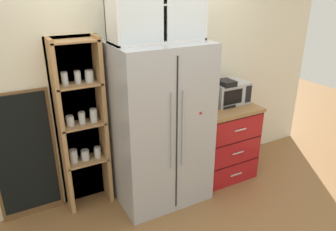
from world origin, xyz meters
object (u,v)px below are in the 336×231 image
(refrigerator, at_px, (160,125))
(bottle_clear, at_px, (227,98))
(microwave, at_px, (228,92))
(coffee_maker, at_px, (224,93))
(mug_red, at_px, (207,108))
(chalkboard_menu, at_px, (25,157))
(bottle_green, at_px, (213,100))

(refrigerator, height_order, bottle_clear, refrigerator)
(microwave, relative_size, coffee_maker, 1.42)
(refrigerator, distance_m, bottle_clear, 0.88)
(microwave, distance_m, mug_red, 0.42)
(refrigerator, relative_size, microwave, 3.94)
(coffee_maker, height_order, chalkboard_menu, chalkboard_menu)
(mug_red, bearing_deg, bottle_green, 21.19)
(microwave, relative_size, bottle_green, 1.79)
(coffee_maker, bearing_deg, bottle_clear, -90.00)
(chalkboard_menu, bearing_deg, refrigerator, -14.22)
(mug_red, bearing_deg, bottle_clear, 5.63)
(bottle_green, bearing_deg, coffee_maker, 12.96)
(bottle_green, distance_m, chalkboard_menu, 2.06)
(bottle_clear, bearing_deg, coffee_maker, 90.00)
(refrigerator, xyz_separation_m, microwave, (0.97, 0.09, 0.18))
(refrigerator, distance_m, mug_red, 0.59)
(microwave, xyz_separation_m, bottle_clear, (-0.10, -0.10, -0.02))
(bottle_green, height_order, chalkboard_menu, chalkboard_menu)
(coffee_maker, distance_m, bottle_clear, 0.07)
(bottle_green, xyz_separation_m, chalkboard_menu, (-2.00, 0.33, -0.35))
(coffee_maker, distance_m, chalkboard_menu, 2.24)
(bottle_clear, height_order, bottle_green, bottle_clear)
(microwave, distance_m, bottle_clear, 0.14)
(coffee_maker, xyz_separation_m, chalkboard_menu, (-2.19, 0.28, -0.40))
(chalkboard_menu, bearing_deg, mug_red, -11.00)
(bottle_green, bearing_deg, microwave, 16.61)
(refrigerator, xyz_separation_m, bottle_clear, (0.87, -0.01, 0.16))
(bottle_clear, bearing_deg, mug_red, -174.37)
(coffee_maker, xyz_separation_m, mug_red, (-0.29, -0.08, -0.11))
(coffee_maker, relative_size, bottle_clear, 1.23)
(coffee_maker, bearing_deg, bottle_green, -167.04)
(refrigerator, height_order, chalkboard_menu, refrigerator)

